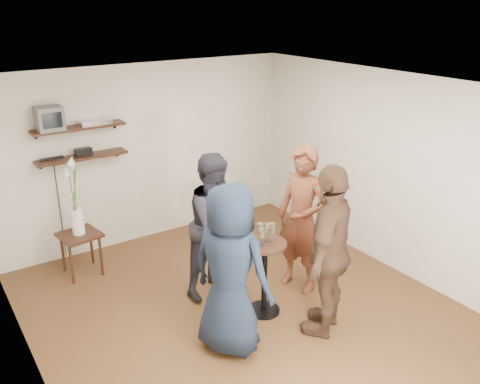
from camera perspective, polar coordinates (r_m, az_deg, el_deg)
name	(u,v)px	position (r m, az deg, el deg)	size (l,w,h in m)	color
room	(245,209)	(5.48, 0.54, -1.92)	(4.58, 5.08, 2.68)	#482817
shelf_upper	(79,128)	(6.97, -17.66, 6.91)	(1.20, 0.25, 0.04)	black
shelf_lower	(82,157)	(7.08, -17.31, 3.77)	(1.20, 0.25, 0.04)	black
crt_monitor	(49,118)	(6.85, -20.65, 7.76)	(0.32, 0.30, 0.30)	#59595B
dvd_deck	(95,122)	(7.02, -16.01, 7.58)	(0.40, 0.24, 0.06)	silver
radio	(83,152)	(7.06, -17.17, 4.33)	(0.22, 0.10, 0.10)	black
power_strip	(51,158)	(7.02, -20.41, 3.55)	(0.30, 0.05, 0.03)	black
side_table	(80,240)	(6.95, -17.52, -5.19)	(0.55, 0.55, 0.58)	black
vase_lilies	(76,210)	(6.77, -17.92, -1.89)	(0.20, 0.21, 1.08)	white
drinks_table	(264,268)	(5.81, 2.77, -8.50)	(0.49, 0.49, 0.90)	black
wine_glass_fl	(262,234)	(5.54, 2.45, -4.71)	(0.07, 0.07, 0.20)	silver
wine_glass_fr	(272,229)	(5.62, 3.62, -4.19)	(0.07, 0.07, 0.22)	silver
wine_glass_bl	(260,229)	(5.61, 2.30, -4.20)	(0.07, 0.07, 0.22)	silver
wine_glass_br	(267,229)	(5.63, 3.04, -4.20)	(0.07, 0.07, 0.21)	silver
person_plaid	(302,220)	(6.19, 6.93, -3.11)	(0.67, 0.44, 1.84)	red
person_dark	(217,225)	(6.09, -2.63, -3.71)	(0.86, 0.67, 1.78)	black
person_navy	(231,270)	(5.09, -1.07, -8.75)	(0.89, 0.58, 1.82)	#151E30
person_brown	(330,251)	(5.43, 10.02, -6.52)	(1.12, 0.47, 1.91)	#432B1C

